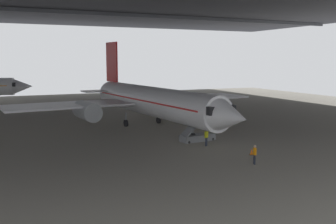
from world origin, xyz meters
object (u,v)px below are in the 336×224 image
(airplane_main, at_px, (150,101))
(crew_worker_near_nose, at_px, (255,153))
(baggage_tug, at_px, (161,110))
(boarding_stairs, at_px, (198,134))
(crew_worker_by_stairs, at_px, (206,136))
(traffic_cone_orange, at_px, (252,152))

(airplane_main, xyz_separation_m, crew_worker_near_nose, (1.42, -20.18, -2.49))
(airplane_main, xyz_separation_m, baggage_tug, (6.24, 10.92, -2.90))
(boarding_stairs, bearing_deg, airplane_main, 99.49)
(boarding_stairs, xyz_separation_m, crew_worker_near_nose, (-0.24, -10.26, 0.21))
(crew_worker_by_stairs, bearing_deg, baggage_tug, 77.81)
(traffic_cone_orange, bearing_deg, crew_worker_near_nose, -122.45)
(airplane_main, distance_m, crew_worker_near_nose, 20.38)
(traffic_cone_orange, height_order, baggage_tug, baggage_tug)
(crew_worker_near_nose, relative_size, baggage_tug, 0.73)
(crew_worker_near_nose, height_order, baggage_tug, crew_worker_near_nose)
(crew_worker_by_stairs, relative_size, traffic_cone_orange, 2.94)
(baggage_tug, bearing_deg, airplane_main, -119.76)
(crew_worker_near_nose, xyz_separation_m, traffic_cone_orange, (1.75, 2.75, -0.65))
(boarding_stairs, relative_size, crew_worker_near_nose, 2.80)
(airplane_main, bearing_deg, crew_worker_near_nose, -85.97)
(boarding_stairs, xyz_separation_m, crew_worker_by_stairs, (-0.49, -2.66, 0.29))
(crew_worker_near_nose, bearing_deg, baggage_tug, 81.18)
(boarding_stairs, distance_m, crew_worker_by_stairs, 2.72)
(boarding_stairs, distance_m, crew_worker_near_nose, 10.26)
(traffic_cone_orange, relative_size, baggage_tug, 0.27)
(boarding_stairs, bearing_deg, crew_worker_by_stairs, -100.49)
(airplane_main, bearing_deg, crew_worker_by_stairs, -84.71)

